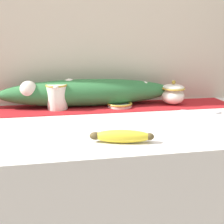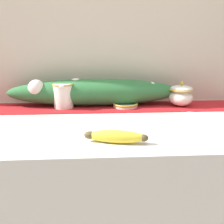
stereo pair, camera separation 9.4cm
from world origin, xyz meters
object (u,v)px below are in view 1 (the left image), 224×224
(cream_pitcher, at_px, (57,96))
(spoon, at_px, (213,112))
(sugar_bowl, at_px, (173,94))
(small_dish, at_px, (120,105))
(banana, at_px, (122,136))

(cream_pitcher, xyz_separation_m, spoon, (0.69, -0.17, -0.06))
(cream_pitcher, distance_m, spoon, 0.71)
(cream_pitcher, bearing_deg, sugar_bowl, -0.17)
(sugar_bowl, bearing_deg, cream_pitcher, 179.83)
(small_dish, height_order, spoon, small_dish)
(sugar_bowl, relative_size, spoon, 0.68)
(banana, xyz_separation_m, spoon, (0.47, 0.27, -0.02))
(cream_pitcher, height_order, small_dish, cream_pitcher)
(cream_pitcher, relative_size, spoon, 0.67)
(cream_pitcher, distance_m, sugar_bowl, 0.57)
(cream_pitcher, distance_m, banana, 0.49)
(banana, bearing_deg, sugar_bowl, 51.45)
(cream_pitcher, bearing_deg, small_dish, -1.41)
(cream_pitcher, relative_size, small_dish, 0.97)
(sugar_bowl, xyz_separation_m, small_dish, (-0.27, -0.01, -0.04))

